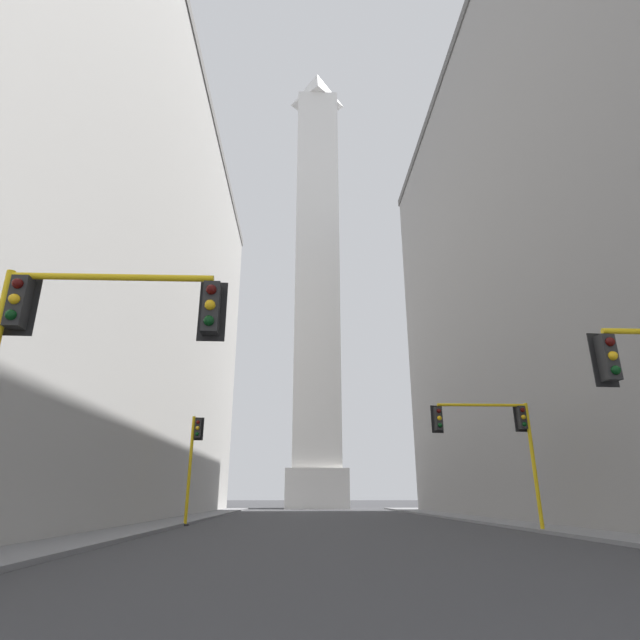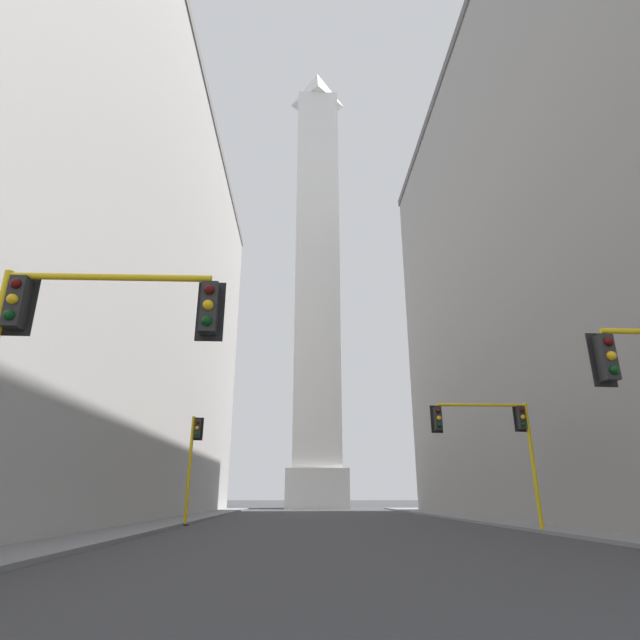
# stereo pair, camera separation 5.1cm
# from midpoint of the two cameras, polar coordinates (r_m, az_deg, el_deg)

# --- Properties ---
(sidewalk_left) EXTENTS (5.00, 82.22, 0.15)m
(sidewalk_left) POSITION_cam_midpoint_polar(r_m,az_deg,el_deg) (27.34, -22.66, -21.20)
(sidewalk_left) COLOR slate
(sidewalk_left) RESTS_ON ground_plane
(sidewalk_right) EXTENTS (5.00, 82.22, 0.15)m
(sidewalk_right) POSITION_cam_midpoint_polar(r_m,az_deg,el_deg) (29.01, 26.52, -20.51)
(sidewalk_right) COLOR slate
(sidewalk_right) RESTS_ON ground_plane
(building_left) EXTENTS (21.26, 60.26, 36.73)m
(building_left) POSITION_cam_midpoint_polar(r_m,az_deg,el_deg) (43.41, -28.68, 5.89)
(building_left) COLOR #B2AFAA
(building_left) RESTS_ON ground_plane
(obelisk) EXTENTS (8.16, 8.16, 73.09)m
(obelisk) POSITION_cam_midpoint_polar(r_m,az_deg,el_deg) (77.45, -0.39, 6.37)
(obelisk) COLOR silver
(obelisk) RESTS_ON ground_plane
(traffic_light_near_left) EXTENTS (4.71, 0.50, 6.01)m
(traffic_light_near_left) POSITION_cam_midpoint_polar(r_m,az_deg,el_deg) (11.22, -26.52, -1.79)
(traffic_light_near_left) COLOR yellow
(traffic_light_near_left) RESTS_ON ground_plane
(traffic_light_mid_right) EXTENTS (4.88, 0.52, 5.84)m
(traffic_light_mid_right) POSITION_cam_midpoint_polar(r_m,az_deg,el_deg) (25.92, 19.54, -11.97)
(traffic_light_mid_right) COLOR yellow
(traffic_light_mid_right) RESTS_ON ground_plane
(traffic_light_mid_left) EXTENTS (0.77, 0.50, 5.98)m
(traffic_light_mid_left) POSITION_cam_midpoint_polar(r_m,az_deg,el_deg) (30.57, -14.31, -14.42)
(traffic_light_mid_left) COLOR yellow
(traffic_light_mid_left) RESTS_ON ground_plane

